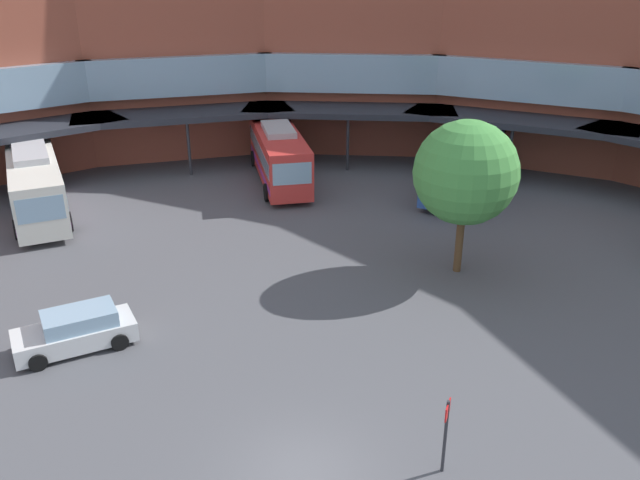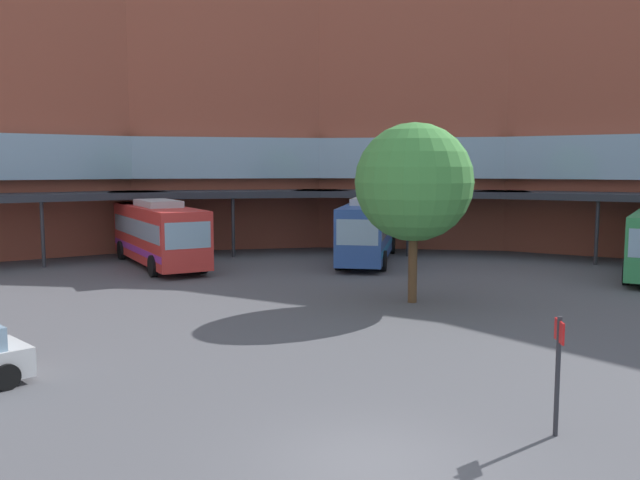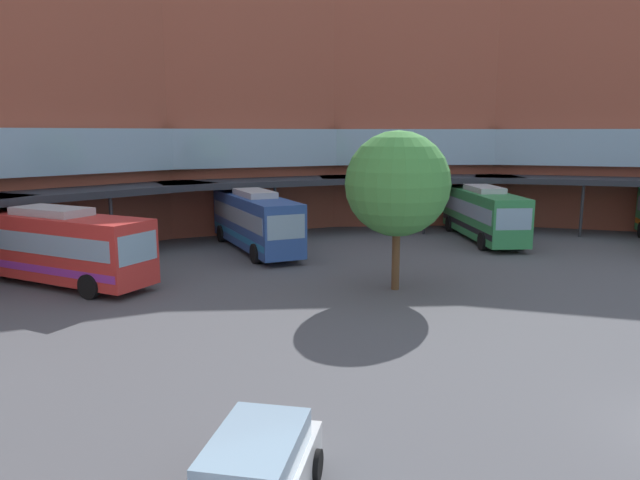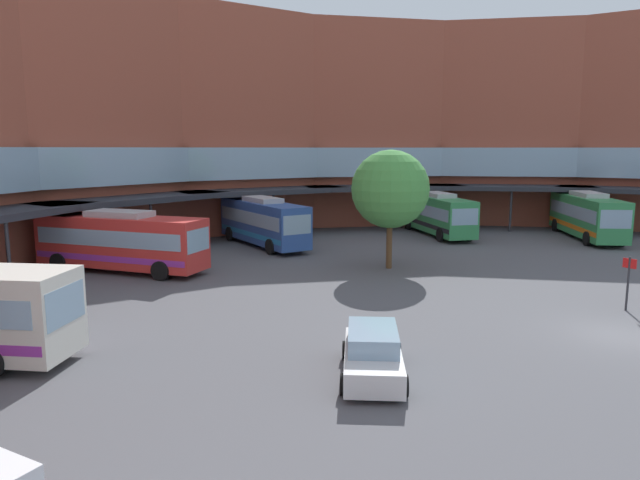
# 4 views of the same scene
# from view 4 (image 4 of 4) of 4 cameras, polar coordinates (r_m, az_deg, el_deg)

# --- Properties ---
(ground_plane) EXTENTS (121.21, 121.21, 0.00)m
(ground_plane) POSITION_cam_4_polar(r_m,az_deg,el_deg) (25.73, 27.88, -8.44)
(ground_plane) COLOR #515156
(station_building) EXTENTS (78.18, 43.35, 18.90)m
(station_building) POSITION_cam_4_polar(r_m,az_deg,el_deg) (34.60, -8.99, 11.82)
(station_building) COLOR #9E4C38
(station_building) RESTS_ON ground
(bus_0) EXTENTS (8.78, 9.33, 3.62)m
(bus_0) POSITION_cam_4_polar(r_m,az_deg,el_deg) (49.46, 11.65, 2.59)
(bus_0) COLOR #338C4C
(bus_0) RESTS_ON ground
(bus_1) EXTENTS (5.48, 10.92, 3.66)m
(bus_1) POSITION_cam_4_polar(r_m,az_deg,el_deg) (36.01, -19.22, -0.08)
(bus_1) COLOR red
(bus_1) RESTS_ON ground
(bus_4) EXTENTS (6.25, 10.72, 3.69)m
(bus_4) POSITION_cam_4_polar(r_m,az_deg,el_deg) (43.25, -5.71, 1.87)
(bus_4) COLOR #2D519E
(bus_4) RESTS_ON ground
(bus_5) EXTENTS (10.97, 7.93, 3.80)m
(bus_5) POSITION_cam_4_polar(r_m,az_deg,el_deg) (51.45, 25.08, 2.27)
(bus_5) COLOR #338C4C
(bus_5) RESTS_ON ground
(parked_car) EXTENTS (4.68, 3.88, 1.53)m
(parked_car) POSITION_cam_4_polar(r_m,az_deg,el_deg) (18.88, 5.28, -11.24)
(parked_car) COLOR silver
(parked_car) RESTS_ON ground
(plaza_tree) EXTENTS (4.73, 4.73, 7.23)m
(plaza_tree) POSITION_cam_4_polar(r_m,az_deg,el_deg) (34.85, 7.02, 5.04)
(plaza_tree) COLOR brown
(plaza_tree) RESTS_ON ground
(stop_sign_post) EXTENTS (0.21, 0.59, 2.48)m
(stop_sign_post) POSITION_cam_4_polar(r_m,az_deg,el_deg) (29.35, 28.41, -3.33)
(stop_sign_post) COLOR #2D2D33
(stop_sign_post) RESTS_ON ground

